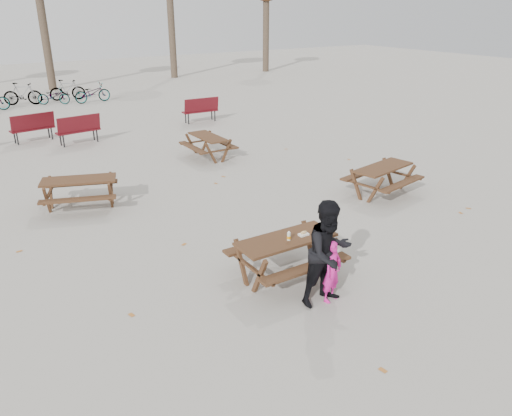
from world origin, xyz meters
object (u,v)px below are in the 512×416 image
adult (329,253)px  picnic_table_north (80,193)px  child (332,271)px  soda_bottle (289,237)px  picnic_table_east (382,180)px  main_picnic_table (286,248)px  food_tray (304,234)px  picnic_table_far (208,147)px

adult → picnic_table_north: (-2.37, 6.36, -0.53)m
child → picnic_table_north: size_ratio=0.63×
soda_bottle → adult: (0.12, -0.93, 0.05)m
picnic_table_east → picnic_table_north: bearing=144.0°
picnic_table_east → main_picnic_table: bearing=-165.9°
food_tray → child: child is taller
soda_bottle → child: bearing=-77.0°
main_picnic_table → food_tray: bearing=-13.2°
food_tray → child: 0.99m
adult → picnic_table_north: 6.81m
food_tray → soda_bottle: soda_bottle is taller
adult → picnic_table_east: adult is taller
picnic_table_east → picnic_table_far: bearing=101.9°
food_tray → picnic_table_far: size_ratio=0.11×
picnic_table_east → picnic_table_far: size_ratio=1.06×
main_picnic_table → food_tray: 0.39m
child → picnic_table_far: bearing=58.7°
soda_bottle → picnic_table_far: 7.97m
picnic_table_far → adult: bearing=165.0°
child → picnic_table_far: size_ratio=0.66×
main_picnic_table → picnic_table_far: 7.86m
soda_bottle → adult: 0.93m
picnic_table_far → child: bearing=165.6°
soda_bottle → picnic_table_east: 5.12m
picnic_table_east → picnic_table_north: (-6.83, 3.20, -0.01)m
soda_bottle → child: (0.22, -0.93, -0.31)m
main_picnic_table → food_tray: food_tray is taller
adult → food_tray: bearing=76.2°
main_picnic_table → food_tray: size_ratio=10.00×
child → adult: size_ratio=0.60×
adult → picnic_table_east: 5.49m
food_tray → picnic_table_far: bearing=75.3°
picnic_table_east → soda_bottle: bearing=-165.0°
soda_bottle → picnic_table_east: bearing=25.9°
picnic_table_north → picnic_table_east: bearing=-5.6°
picnic_table_north → soda_bottle: bearing=-48.0°
adult → picnic_table_north: size_ratio=1.05×
adult → soda_bottle: bearing=96.8°
soda_bottle → picnic_table_north: soda_bottle is taller
child → picnic_table_far: (2.11, 8.54, -0.19)m
soda_bottle → picnic_table_north: bearing=112.5°
picnic_table_north → main_picnic_table: bearing=-47.5°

